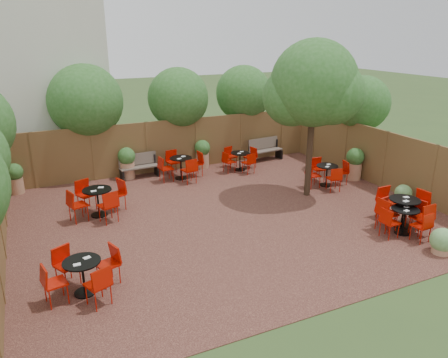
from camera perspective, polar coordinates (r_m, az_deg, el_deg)
name	(u,v)px	position (r m, az deg, el deg)	size (l,w,h in m)	color
ground	(228,216)	(12.87, 0.51, -4.94)	(80.00, 80.00, 0.00)	#354F23
courtyard_paving	(228,216)	(12.87, 0.51, -4.90)	(12.00, 10.00, 0.02)	#351915
fence_back	(173,145)	(16.95, -6.80, 4.46)	(12.00, 0.08, 2.00)	brown
fence_right	(384,160)	(15.91, 20.44, 2.40)	(0.08, 10.00, 2.00)	brown
neighbour_building	(33,64)	(18.65, -23.92, 13.70)	(5.00, 4.00, 8.00)	beige
overhang_foliage	(122,114)	(14.14, -13.35, 8.35)	(15.59, 10.79, 2.68)	#275A1D
courtyard_tree	(314,88)	(13.86, 11.79, 11.68)	(2.83, 2.73, 5.03)	black
park_bench_left	(139,165)	(16.35, -11.22, 1.79)	(1.47, 0.55, 0.89)	brown
park_bench_right	(265,149)	(18.32, 5.40, 3.98)	(1.53, 0.65, 0.92)	brown
bistro_tables	(244,194)	(13.24, 2.65, -2.05)	(10.31, 8.44, 0.95)	black
planters	(191,162)	(15.92, -4.39, 2.21)	(11.91, 4.29, 1.18)	#A87454
low_shrubs	(439,225)	(12.86, 26.57, -5.47)	(2.31, 3.45, 0.72)	#A87454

